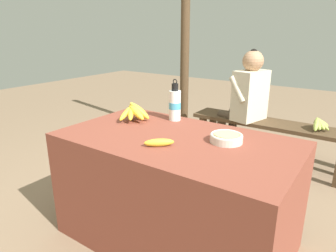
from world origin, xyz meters
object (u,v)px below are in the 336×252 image
Objects in this scene: serving_bowl at (226,137)px; water_bottle at (175,104)px; banana_bunch_ripe at (135,111)px; support_post_near at (185,30)px; seated_vendor at (246,98)px; wooden_bench at (268,129)px; loose_banana_front at (159,142)px; banana_bunch_green at (320,124)px.

water_bottle reaches higher than serving_bowl.
banana_bunch_ripe is 0.10× the size of support_post_near.
banana_bunch_ripe is at bearing 92.97° from seated_vendor.
wooden_bench is 0.59× the size of support_post_near.
wooden_bench is at bearing 96.21° from serving_bowl.
banana_bunch_ripe is at bearing 177.70° from serving_bowl.
water_bottle is 1.91× the size of loose_banana_front.
seated_vendor is at bearing -175.39° from wooden_bench.
support_post_near is (-0.98, 1.85, 0.57)m from loose_banana_front.
loose_banana_front is (0.41, -0.29, -0.04)m from banana_bunch_ripe.
water_bottle reaches higher than banana_bunch_green.
water_bottle reaches higher than loose_banana_front.
water_bottle is 1.43m from banana_bunch_green.
banana_bunch_green is 1.74m from support_post_near.
seated_vendor reaches higher than wooden_bench.
banana_bunch_green reaches higher than wooden_bench.
loose_banana_front is 1.61m from seated_vendor.
serving_bowl is at bearing 44.08° from loose_banana_front.
wooden_bench is at bearing 74.61° from water_bottle.
loose_banana_front is at bearing -135.92° from serving_bowl.
banana_bunch_ripe is 1.49m from wooden_bench.
banana_bunch_green is (0.29, 1.36, -0.22)m from serving_bowl.
wooden_bench is 1.45m from support_post_near.
wooden_bench is 0.37m from seated_vendor.
banana_bunch_ripe is 0.91× the size of water_bottle.
banana_bunch_green is (0.76, 1.17, -0.30)m from water_bottle.
banana_bunch_ripe is at bearing -142.19° from water_bottle.
water_bottle reaches higher than wooden_bench.
loose_banana_front is 1.73m from banana_bunch_green.
support_post_near is at bearing 119.30° from water_bottle.
water_bottle is 0.25× the size of seated_vendor.
serving_bowl is 0.16× the size of seated_vendor.
water_bottle reaches higher than banana_bunch_ripe.
loose_banana_front is (0.20, -0.46, -0.09)m from water_bottle.
banana_bunch_green is (0.68, 0.02, -0.15)m from seated_vendor.
banana_bunch_green is (0.44, -0.00, 0.13)m from wooden_bench.
loose_banana_front is 0.60× the size of banana_bunch_green.
water_bottle is 0.11× the size of support_post_near.
water_bottle is at bearing 113.50° from loose_banana_front.
water_bottle is 0.51m from loose_banana_front.
seated_vendor reaches higher than loose_banana_front.
loose_banana_front reaches higher than banana_bunch_green.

